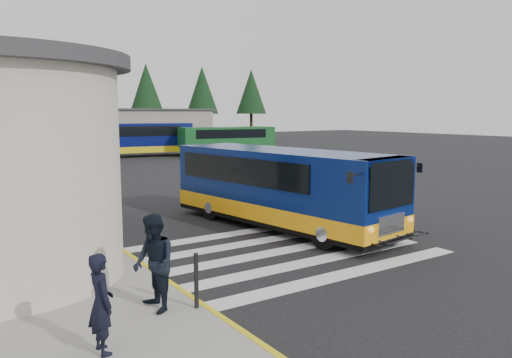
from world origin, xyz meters
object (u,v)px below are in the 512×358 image
pedestrian_a (101,303)px  far_bus_b (227,139)px  pedestrian_b (154,263)px  far_bus_a (135,138)px  transit_bus (281,190)px  bollard (196,281)px

pedestrian_a → far_bus_b: far_bus_b is taller
pedestrian_b → far_bus_b: size_ratio=0.21×
pedestrian_b → far_bus_a: size_ratio=0.18×
transit_bus → bollard: 7.53m
pedestrian_b → bollard: size_ratio=1.72×
far_bus_b → bollard: bearing=156.6°
far_bus_a → far_bus_b: 7.89m
far_bus_a → bollard: bearing=168.8°
bollard → far_bus_a: size_ratio=0.11×
pedestrian_b → pedestrian_a: bearing=-49.6°
pedestrian_a → transit_bus: bearing=-55.2°
pedestrian_a → far_bus_a: (13.21, 34.24, 0.67)m
transit_bus → far_bus_b: size_ratio=1.07×
bollard → pedestrian_b: bearing=156.5°
pedestrian_a → pedestrian_b: size_ratio=0.86×
transit_bus → far_bus_a: 29.06m
pedestrian_a → far_bus_b: bearing=-35.6°
transit_bus → pedestrian_a: (-7.61, -5.72, -0.30)m
far_bus_b → pedestrian_a: bearing=154.6°
pedestrian_a → far_bus_b: size_ratio=0.18×
transit_bus → bollard: size_ratio=8.90×
transit_bus → pedestrian_b: (-6.34, -4.65, -0.17)m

